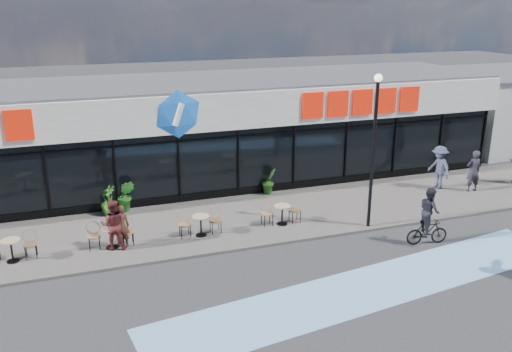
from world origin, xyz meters
The scene contains 17 objects.
ground centered at (0.00, 0.00, 0.00)m, with size 120.00×120.00×0.00m, color #28282B.
sidewalk centered at (0.00, 4.50, 0.05)m, with size 44.00×5.00×0.10m, color #58524E.
bike_lane centered at (4.00, -1.50, 0.01)m, with size 14.00×2.20×0.01m, color #71A4D6.
building centered at (0.00, 9.93, 2.34)m, with size 30.60×6.57×4.75m.
lamp_post centered at (6.01, 2.30, 3.36)m, with size 0.28×0.28×5.53m.
bistro_set_2 centered at (-6.08, 3.56, 0.56)m, with size 1.54×0.62×0.90m.
bistro_set_3 centered at (-3.03, 3.56, 0.56)m, with size 1.54×0.62×0.90m.
bistro_set_4 centered at (0.02, 3.56, 0.56)m, with size 1.54×0.62×0.90m.
bistro_set_5 centered at (3.08, 3.56, 0.56)m, with size 1.54×0.62×0.90m.
potted_plant_left centered at (-2.86, 6.51, 0.67)m, with size 0.64×0.64×1.14m, color #2C681D.
potted_plant_mid centered at (-2.19, 6.70, 0.73)m, with size 0.69×0.55×1.25m, color #25671D.
potted_plant_right centered at (3.78, 6.74, 0.66)m, with size 0.62×0.50×1.12m, color #265A19.
patron_left centered at (-2.68, 3.44, 0.84)m, with size 0.54×0.36×1.49m, color #3E2016.
patron_right centered at (-2.94, 3.38, 0.96)m, with size 0.83×0.65×1.71m, color #4E1C1C.
pedestrian_a centered at (11.01, 4.99, 1.05)m, with size 1.23×0.71×1.91m, color #32384D.
pedestrian_c centered at (12.18, 4.20, 1.01)m, with size 0.66×0.43×1.82m, color #222129.
cyclist_b centered at (7.22, 0.48, 0.91)m, with size 1.53×0.86×2.04m.
Camera 1 is at (-3.83, -13.66, 8.02)m, focal length 38.00 mm.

